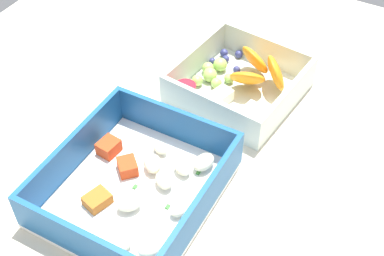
{
  "coord_description": "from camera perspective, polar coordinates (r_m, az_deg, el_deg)",
  "views": [
    {
      "loc": [
        -40.26,
        -22.39,
        49.06
      ],
      "look_at": [
        -1.03,
        -0.57,
        4.0
      ],
      "focal_mm": 49.48,
      "sensor_mm": 36.0,
      "label": 1
    }
  ],
  "objects": [
    {
      "name": "pasta_container",
      "position": [
        0.59,
        -5.95,
        -6.17
      ],
      "size": [
        19.48,
        17.09,
        5.23
      ],
      "rotation": [
        0.0,
        0.0,
        0.01
      ],
      "color": "white",
      "rests_on": "table_surface"
    },
    {
      "name": "fruit_bowl",
      "position": [
        0.7,
        5.14,
        4.97
      ],
      "size": [
        16.63,
        16.24,
        5.83
      ],
      "rotation": [
        0.0,
        0.0,
        -0.1
      ],
      "color": "silver",
      "rests_on": "table_surface"
    },
    {
      "name": "paper_cup_liner",
      "position": [
        0.81,
        3.85,
        10.23
      ],
      "size": [
        3.52,
        3.52,
        1.8
      ],
      "primitive_type": "cylinder",
      "color": "white",
      "rests_on": "table_surface"
    },
    {
      "name": "table_surface",
      "position": [
        0.67,
        0.01,
        -1.1
      ],
      "size": [
        80.0,
        80.0,
        2.0
      ],
      "primitive_type": "cube",
      "color": "beige",
      "rests_on": "ground"
    }
  ]
}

